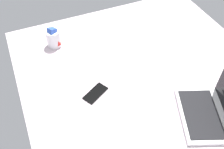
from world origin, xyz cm
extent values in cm
cube|color=silver|center=(0.00, 0.00, 9.00)|extent=(180.00, 140.00, 18.00)
cube|color=silver|center=(17.48, 13.15, 19.00)|extent=(39.11, 33.44, 2.00)
cube|color=black|center=(16.93, 11.75, 20.20)|extent=(33.20, 26.40, 0.40)
cylinder|color=silver|center=(-64.91, -41.92, 23.50)|extent=(9.00, 9.00, 11.00)
cube|color=red|center=(-63.19, -41.30, 21.25)|extent=(6.40, 7.61, 6.73)
cube|color=blue|center=(-64.94, -41.56, 23.34)|extent=(6.45, 4.93, 5.81)
cube|color=#268C33|center=(-65.94, -42.46, 25.42)|extent=(6.88, 6.78, 4.66)
cube|color=yellow|center=(-64.69, -42.46, 27.52)|extent=(6.28, 5.65, 4.21)
cube|color=blue|center=(-64.53, -41.95, 29.60)|extent=(6.51, 6.52, 5.10)
cube|color=black|center=(-17.03, -31.77, 18.40)|extent=(12.77, 15.54, 0.80)
camera|label=1|loc=(66.66, -57.54, 128.19)|focal=41.46mm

